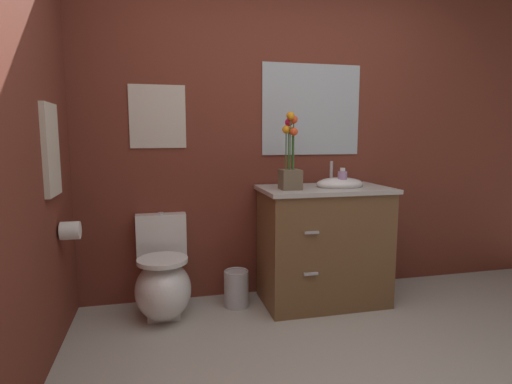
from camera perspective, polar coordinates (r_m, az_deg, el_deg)
wall_back at (r=3.32m, az=6.38°, el=7.78°), size 4.72×0.05×2.50m
wall_left at (r=2.02m, az=-31.62°, el=6.70°), size 0.05×4.69×2.50m
toilet at (r=3.00m, az=-12.75°, el=-12.00°), size 0.38×0.59×0.69m
vanity_cabinet at (r=3.14m, az=9.35°, el=-7.05°), size 0.94×0.56×1.05m
flower_vase at (r=2.88m, az=4.79°, el=3.87°), size 0.14×0.14×0.54m
soap_bottle at (r=3.05m, az=11.86°, el=1.80°), size 0.07×0.07×0.14m
trash_bin at (r=3.11m, az=-2.74°, el=-13.16°), size 0.18×0.18×0.27m
wall_poster at (r=3.09m, az=-13.46°, el=10.12°), size 0.40×0.01×0.45m
wall_mirror at (r=3.31m, az=7.70°, el=11.22°), size 0.80×0.01×0.70m
hanging_towel at (r=2.59m, az=-26.54°, el=5.23°), size 0.03×0.28×0.52m
toilet_paper_roll at (r=2.74m, az=-24.32°, el=-4.89°), size 0.11×0.11×0.11m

